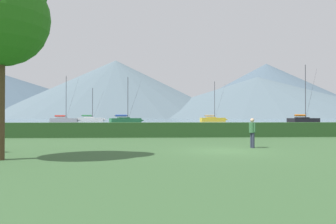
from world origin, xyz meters
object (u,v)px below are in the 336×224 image
object	(u,v)px
sailboat_slip_0	(213,119)
person_seated_viewer	(252,130)
sailboat_slip_4	(91,119)
sailboat_slip_5	(304,120)
park_tree	(3,12)
sailboat_slip_7	(126,120)
sailboat_slip_3	(64,120)

from	to	relation	value
sailboat_slip_0	person_seated_viewer	xyz separation A→B (m)	(-14.63, -87.47, 0.20)
sailboat_slip_0	sailboat_slip_4	world-z (taller)	sailboat_slip_0
sailboat_slip_5	park_tree	xyz separation A→B (m)	(-43.62, -64.92, 5.19)
sailboat_slip_5	park_tree	distance (m)	78.39
sailboat_slip_4	park_tree	distance (m)	92.56
person_seated_viewer	park_tree	distance (m)	13.42
sailboat_slip_7	sailboat_slip_5	bearing A→B (deg)	-28.24
sailboat_slip_3	park_tree	world-z (taller)	sailboat_slip_3
park_tree	sailboat_slip_4	bearing A→B (deg)	98.08
sailboat_slip_0	park_tree	xyz separation A→B (m)	(-26.28, -91.86, 5.22)
sailboat_slip_0	sailboat_slip_3	world-z (taller)	sailboat_slip_3
sailboat_slip_0	sailboat_slip_4	xyz separation A→B (m)	(-39.27, -0.37, -0.02)
sailboat_slip_7	park_tree	xyz separation A→B (m)	(0.39, -71.21, 5.23)
sailboat_slip_5	park_tree	world-z (taller)	sailboat_slip_5
sailboat_slip_4	person_seated_viewer	size ratio (longest dim) A/B	6.47
sailboat_slip_0	sailboat_slip_3	size ratio (longest dim) A/B	0.97
park_tree	sailboat_slip_7	bearing A→B (deg)	90.31
sailboat_slip_3	sailboat_slip_7	distance (m)	21.64
sailboat_slip_4	sailboat_slip_7	xyz separation A→B (m)	(12.60, -20.29, 0.00)
sailboat_slip_4	sailboat_slip_5	xyz separation A→B (m)	(56.61, -26.58, 0.05)
sailboat_slip_0	sailboat_slip_4	bearing A→B (deg)	175.13
sailboat_slip_3	sailboat_slip_5	xyz separation A→B (m)	(62.54, -17.46, 0.06)
sailboat_slip_3	sailboat_slip_4	world-z (taller)	sailboat_slip_3
sailboat_slip_7	sailboat_slip_4	bearing A→B (deg)	101.74
sailboat_slip_4	sailboat_slip_0	bearing A→B (deg)	-8.11
sailboat_slip_5	park_tree	bearing A→B (deg)	-143.26
sailboat_slip_0	sailboat_slip_7	world-z (taller)	sailboat_slip_0
sailboat_slip_4	park_tree	world-z (taller)	sailboat_slip_4
sailboat_slip_4	sailboat_slip_5	distance (m)	62.54
sailboat_slip_7	person_seated_viewer	bearing A→B (deg)	-99.89
sailboat_slip_3	sailboat_slip_4	bearing A→B (deg)	49.77
sailboat_slip_3	park_tree	distance (m)	84.69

